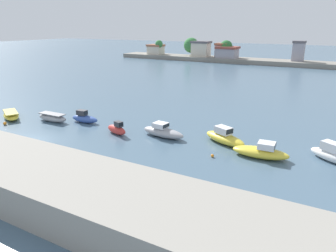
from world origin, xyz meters
name	(u,v)px	position (x,y,z in m)	size (l,w,h in m)	color
ground_plane	(32,141)	(0.00, 0.00, 0.00)	(400.00, 400.00, 0.00)	#476075
moored_boat_0	(11,115)	(-10.03, 4.65, 0.49)	(5.06, 3.91, 1.02)	yellow
moored_boat_1	(52,118)	(-3.96, 6.51, 0.54)	(4.75, 1.60, 1.11)	#9E9EA3
moored_boat_2	(85,118)	(0.13, 8.25, 0.60)	(4.12, 1.54, 1.65)	#3856A8
moored_boat_3	(117,129)	(6.78, 6.61, 0.60)	(3.39, 1.91, 1.63)	#C63833
moored_boat_4	(163,132)	(12.08, 8.40, 0.63)	(5.62, 2.29, 1.65)	#9E9EA3
moored_boat_5	(225,138)	(19.05, 9.87, 0.66)	(5.67, 3.90, 1.83)	yellow
moored_boat_6	(261,152)	(23.49, 7.84, 0.60)	(5.57, 2.39, 1.64)	yellow
moored_boat_7	(332,154)	(29.57, 10.25, 0.70)	(4.53, 3.50, 1.85)	white
mooring_buoy_0	(5,123)	(-8.13, 2.35, 0.22)	(0.44, 0.44, 0.44)	orange
mooring_buoy_1	(212,156)	(19.32, 5.58, 0.16)	(0.31, 0.31, 0.31)	orange
distant_shoreline	(233,56)	(-4.80, 86.08, 2.10)	(96.09, 9.24, 7.82)	gray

